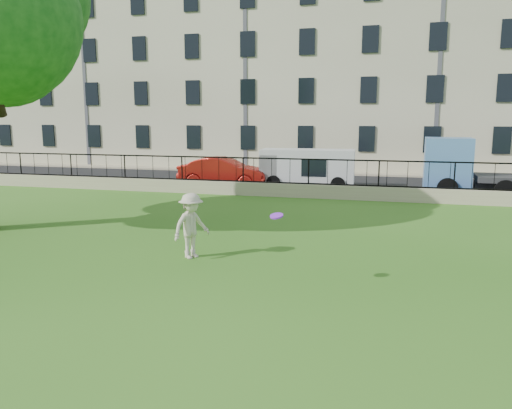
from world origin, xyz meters
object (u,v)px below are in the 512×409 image
(red_sedan, at_px, (224,172))
(blue_truck, at_px, (498,168))
(man, at_px, (191,226))
(white_van, at_px, (307,169))
(frisbee, at_px, (277,216))

(red_sedan, xyz_separation_m, blue_truck, (12.80, 0.00, 0.55))
(man, relative_size, white_van, 0.36)
(frisbee, relative_size, blue_truck, 0.04)
(man, distance_m, white_van, 13.46)
(red_sedan, relative_size, white_van, 0.99)
(red_sedan, bearing_deg, man, -167.34)
(blue_truck, bearing_deg, red_sedan, -177.96)
(man, bearing_deg, blue_truck, -6.82)
(white_van, height_order, blue_truck, blue_truck)
(frisbee, bearing_deg, man, 146.45)
(man, bearing_deg, white_van, 26.33)
(red_sedan, distance_m, white_van, 4.26)
(frisbee, height_order, white_van, white_van)
(white_van, distance_m, blue_truck, 8.64)
(man, xyz_separation_m, frisbee, (2.56, -1.70, 0.70))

